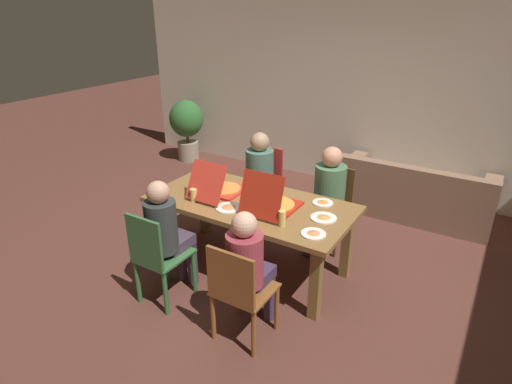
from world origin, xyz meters
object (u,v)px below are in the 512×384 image
drinking_glass_0 (194,195)px  dining_table (251,211)px  chair_2 (263,183)px  plate_2 (323,202)px  plate_3 (313,233)px  chair_3 (157,256)px  chair_1 (332,201)px  couch (412,195)px  plate_0 (324,217)px  drinking_glass_1 (282,219)px  pizza_box_1 (273,203)px  person_0 (249,263)px  potted_plant (187,124)px  chair_0 (239,290)px  person_2 (257,174)px  person_1 (327,191)px  person_3 (167,230)px  plate_1 (229,207)px  pizza_box_0 (221,188)px

drinking_glass_0 → dining_table: bearing=30.6°
dining_table → chair_2: 1.05m
plate_2 → plate_3: same height
chair_3 → drinking_glass_0: 0.72m
chair_1 → couch: bearing=62.9°
plate_0 → drinking_glass_1: bearing=-128.3°
chair_1 → plate_3: (0.31, -1.22, 0.27)m
chair_3 → pizza_box_1: size_ratio=1.70×
person_0 → plate_3: bearing=59.6°
plate_3 → pizza_box_1: bearing=155.4°
chair_3 → person_0: bearing=7.0°
person_0 → couch: bearing=78.0°
person_0 → potted_plant: (-3.23, 3.09, -0.03)m
chair_0 → drinking_glass_1: (0.01, 0.67, 0.33)m
person_0 → person_2: person_2 is taller
person_1 → person_3: person_3 is taller
person_1 → plate_2: (0.13, -0.45, 0.08)m
person_0 → person_2: size_ratio=0.96×
plate_2 → chair_0: bearing=-95.9°
person_2 → chair_3: size_ratio=1.28×
chair_3 → plate_3: chair_3 is taller
plate_1 → chair_2: bearing=104.9°
chair_0 → plate_3: 0.80m
person_0 → plate_0: 0.90m
chair_1 → person_1: size_ratio=0.76×
chair_1 → plate_2: 0.68m
chair_3 → plate_2: chair_3 is taller
pizza_box_1 → potted_plant: (-3.01, 2.32, -0.18)m
chair_1 → chair_3: bearing=-115.9°
chair_3 → pizza_box_0: pizza_box_0 is taller
pizza_box_0 → person_2: bearing=93.1°
pizza_box_0 → plate_0: (1.13, 0.03, -0.04)m
pizza_box_0 → plate_3: (1.17, -0.29, -0.04)m
chair_2 → person_3: (0.00, -1.72, 0.16)m
chair_1 → pizza_box_0: pizza_box_0 is taller
drinking_glass_1 → drinking_glass_0: bearing=-179.8°
drinking_glass_1 → person_1: bearing=90.7°
drinking_glass_1 → chair_1: bearing=90.6°
person_0 → pizza_box_1: pizza_box_1 is taller
chair_1 → couch: chair_1 is taller
dining_table → drinking_glass_0: size_ratio=15.51×
dining_table → potted_plant: size_ratio=1.92×
pizza_box_0 → couch: size_ratio=0.30×
potted_plant → drinking_glass_1: bearing=-38.4°
chair_1 → chair_3: size_ratio=0.96×
dining_table → drinking_glass_0: (-0.48, -0.29, 0.16)m
person_3 → drinking_glass_1: size_ratio=8.09×
pizza_box_1 → chair_1: bearing=77.1°
plate_0 → drinking_glass_0: drinking_glass_0 is taller
plate_2 → person_1: bearing=106.6°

